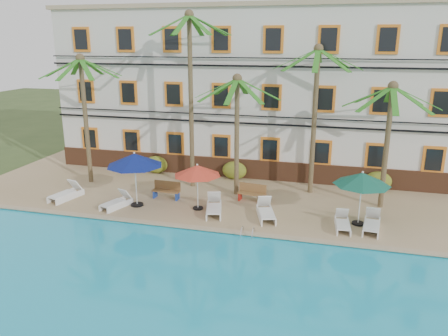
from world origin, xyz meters
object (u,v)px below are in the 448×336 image
(lounger_e, at_px, (343,223))
(bench_right, at_px, (252,193))
(palm_b, at_px, (190,79))
(lounger_f, at_px, (372,224))
(palm_d, at_px, (315,100))
(palm_e, at_px, (389,126))
(palm_a, at_px, (84,101))
(lounger_b, at_px, (117,202))
(umbrella_red, at_px, (197,171))
(umbrella_green, at_px, (362,179))
(lounger_c, at_px, (214,207))
(bench_left, at_px, (167,190))
(lounger_a, at_px, (66,193))
(palm_c, at_px, (237,117))
(umbrella_blue, at_px, (135,160))
(lounger_d, at_px, (266,212))
(pool_ladder, at_px, (248,235))

(lounger_e, relative_size, bench_right, 1.14)
(palm_b, bearing_deg, lounger_f, -21.48)
(palm_d, relative_size, palm_e, 1.26)
(palm_a, bearing_deg, lounger_b, -43.92)
(umbrella_red, bearing_deg, palm_a, 161.23)
(lounger_b, height_order, bench_right, bench_right)
(palm_d, distance_m, umbrella_green, 5.48)
(lounger_f, bearing_deg, lounger_c, 178.97)
(palm_d, distance_m, bench_right, 5.91)
(palm_e, bearing_deg, bench_right, -172.25)
(palm_b, relative_size, bench_left, 6.40)
(umbrella_green, height_order, lounger_a, umbrella_green)
(palm_b, xyz_separation_m, umbrella_green, (9.16, -3.33, -3.93))
(palm_b, xyz_separation_m, bench_right, (3.85, -1.60, -5.65))
(lounger_c, distance_m, lounger_e, 6.12)
(palm_c, relative_size, umbrella_red, 2.76)
(bench_right, bearing_deg, palm_b, 157.46)
(palm_d, height_order, lounger_b, palm_d)
(palm_a, distance_m, umbrella_blue, 5.80)
(lounger_a, xyz_separation_m, lounger_b, (3.20, -0.43, -0.03))
(lounger_b, distance_m, bench_left, 2.72)
(umbrella_red, bearing_deg, lounger_c, -18.34)
(umbrella_blue, xyz_separation_m, lounger_a, (-4.09, -0.03, -2.12))
(umbrella_blue, bearing_deg, palm_d, 26.89)
(umbrella_green, distance_m, bench_right, 5.85)
(umbrella_red, bearing_deg, palm_d, 36.70)
(palm_c, bearing_deg, bench_right, -39.46)
(palm_c, xyz_separation_m, lounger_a, (-8.63, -3.04, -4.00))
(palm_c, height_order, lounger_b, palm_c)
(lounger_a, xyz_separation_m, lounger_f, (15.57, -0.07, -0.01))
(palm_c, bearing_deg, umbrella_blue, -146.42)
(umbrella_green, distance_m, lounger_d, 4.66)
(lounger_e, xyz_separation_m, bench_right, (-4.61, 2.40, 0.20))
(palm_a, distance_m, bench_right, 10.94)
(umbrella_green, height_order, lounger_d, umbrella_green)
(palm_c, bearing_deg, pool_ladder, -71.54)
(lounger_c, bearing_deg, palm_a, 161.28)
(lounger_b, xyz_separation_m, bench_left, (1.97, 1.86, 0.20))
(lounger_e, xyz_separation_m, pool_ladder, (-4.00, -1.75, -0.26))
(lounger_c, xyz_separation_m, pool_ladder, (2.12, -2.06, -0.31))
(palm_a, distance_m, palm_c, 8.94)
(umbrella_red, height_order, pool_ladder, umbrella_red)
(palm_c, xyz_separation_m, lounger_e, (5.68, -3.28, -4.04))
(lounger_a, height_order, lounger_f, lounger_a)
(lounger_b, distance_m, lounger_f, 12.37)
(bench_left, bearing_deg, lounger_e, -10.40)
(palm_e, bearing_deg, lounger_d, -151.67)
(palm_e, xyz_separation_m, lounger_e, (-1.88, -3.28, -3.92))
(palm_e, bearing_deg, lounger_e, -119.80)
(umbrella_blue, relative_size, umbrella_green, 1.11)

